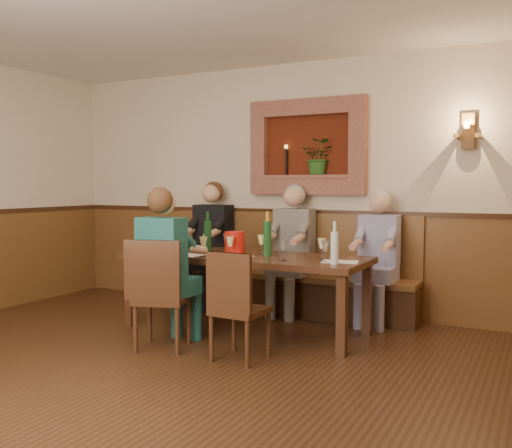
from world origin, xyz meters
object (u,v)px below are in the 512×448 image
at_px(dining_table, 245,262).
at_px(person_chair_front, 168,281).
at_px(wine_bottle_green_a, 267,237).
at_px(bench, 284,283).
at_px(spittoon_bucket, 235,243).
at_px(chair_near_left, 162,317).
at_px(chair_near_right, 239,328).
at_px(person_bench_right, 376,270).
at_px(wine_bottle_green_b, 208,235).
at_px(person_bench_left, 209,254).
at_px(person_bench_mid, 291,261).
at_px(water_bottle, 335,247).

xyz_separation_m(dining_table, person_chair_front, (-0.35, -0.78, -0.09)).
distance_m(dining_table, wine_bottle_green_a, 0.35).
xyz_separation_m(bench, spittoon_bucket, (-0.11, -0.95, 0.53)).
bearing_deg(chair_near_left, person_chair_front, 74.81).
height_order(chair_near_right, person_bench_right, person_bench_right).
distance_m(person_bench_right, wine_bottle_green_b, 1.76).
distance_m(chair_near_left, chair_near_right, 0.75).
height_order(bench, person_chair_front, person_chair_front).
height_order(person_bench_left, person_bench_right, person_bench_left).
bearing_deg(bench, person_chair_front, -101.45).
xyz_separation_m(chair_near_left, wine_bottle_green_a, (0.58, 0.90, 0.65)).
relative_size(dining_table, spittoon_bucket, 10.80).
xyz_separation_m(dining_table, chair_near_right, (0.41, -0.85, -0.41)).
relative_size(spittoon_bucket, wine_bottle_green_a, 0.52).
distance_m(person_chair_front, wine_bottle_green_a, 1.05).
height_order(person_bench_mid, person_bench_right, person_bench_mid).
bearing_deg(person_bench_left, wine_bottle_green_b, -58.84).
height_order(person_bench_mid, person_chair_front, person_bench_mid).
xyz_separation_m(bench, chair_near_right, (0.41, -1.79, -0.07)).
relative_size(chair_near_right, wine_bottle_green_b, 2.23).
distance_m(person_bench_right, spittoon_bucket, 1.49).
xyz_separation_m(chair_near_right, person_bench_left, (-1.33, 1.68, 0.35)).
bearing_deg(wine_bottle_green_a, person_bench_mid, 97.83).
relative_size(chair_near_right, water_bottle, 2.43).
bearing_deg(person_bench_right, water_bottle, -94.23).
height_order(dining_table, wine_bottle_green_a, wine_bottle_green_a).
bearing_deg(chair_near_right, person_chair_front, 178.01).
bearing_deg(person_bench_mid, spittoon_bucket, -105.51).
relative_size(bench, person_bench_mid, 2.09).
bearing_deg(wine_bottle_green_b, person_bench_mid, 51.20).
bearing_deg(person_bench_right, chair_near_left, -129.58).
bearing_deg(person_bench_right, wine_bottle_green_b, -154.23).
bearing_deg(wine_bottle_green_b, chair_near_right, -46.66).
bearing_deg(chair_near_left, wine_bottle_green_a, 38.36).
bearing_deg(person_bench_right, dining_table, -142.12).
xyz_separation_m(wine_bottle_green_b, water_bottle, (1.48, -0.31, -0.02)).
height_order(chair_near_left, person_bench_left, person_bench_left).
height_order(chair_near_left, wine_bottle_green_b, wine_bottle_green_b).
height_order(bench, wine_bottle_green_a, wine_bottle_green_a).
distance_m(person_bench_mid, water_bottle, 1.41).
distance_m(dining_table, chair_near_right, 1.02).
xyz_separation_m(person_bench_right, person_chair_front, (-1.43, -1.62, 0.02)).
height_order(person_bench_left, person_chair_front, person_bench_left).
bearing_deg(chair_near_right, spittoon_bucket, 124.49).
bearing_deg(dining_table, wine_bottle_green_b, 169.46).
height_order(person_bench_mid, spittoon_bucket, person_bench_mid).
relative_size(wine_bottle_green_a, water_bottle, 1.15).
height_order(bench, chair_near_right, bench).
xyz_separation_m(spittoon_bucket, water_bottle, (1.11, -0.22, 0.04)).
xyz_separation_m(chair_near_left, person_bench_mid, (0.47, 1.72, 0.31)).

